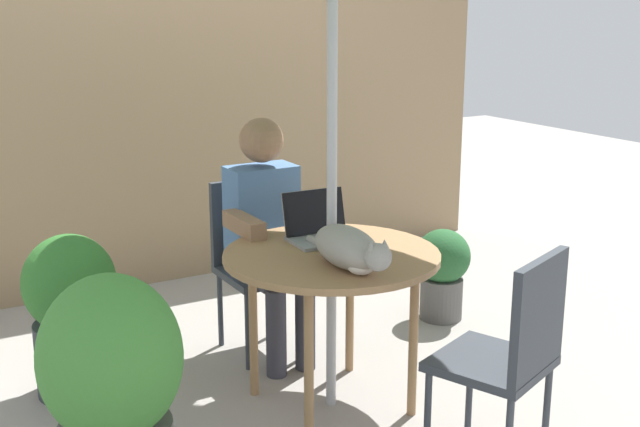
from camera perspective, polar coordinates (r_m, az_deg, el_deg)
name	(u,v)px	position (r m, az deg, el deg)	size (l,w,h in m)	color
ground_plane	(331,404)	(3.83, 0.77, -13.04)	(14.00, 14.00, 0.00)	gray
fence_back	(168,144)	(5.31, -10.46, 4.79)	(4.70, 0.08, 1.79)	#937756
patio_table	(331,267)	(3.57, 0.80, -3.71)	(0.94, 0.94, 0.72)	#9E754C
chair_occupied	(255,252)	(4.26, -4.51, -2.65)	(0.40, 0.40, 0.88)	#33383F
chair_empty	(512,347)	(3.21, 13.19, -8.97)	(0.52, 0.52, 0.88)	#33383F
person_seated	(268,227)	(4.08, -3.60, -0.94)	(0.48, 0.48, 1.22)	#4C72A5
laptop	(319,225)	(3.73, -0.07, -0.83)	(0.31, 0.27, 0.21)	gray
cat	(350,249)	(3.32, 2.09, -2.49)	(0.19, 0.65, 0.17)	gray
potted_plant_near_fence	(71,310)	(3.94, -16.85, -6.40)	(0.42, 0.42, 0.76)	#33383D
potted_plant_by_chair	(113,394)	(2.91, -14.15, -12.03)	(0.48, 0.48, 0.91)	#595654
potted_plant_corner	(442,270)	(4.73, 8.47, -3.87)	(0.31, 0.31, 0.53)	#595654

